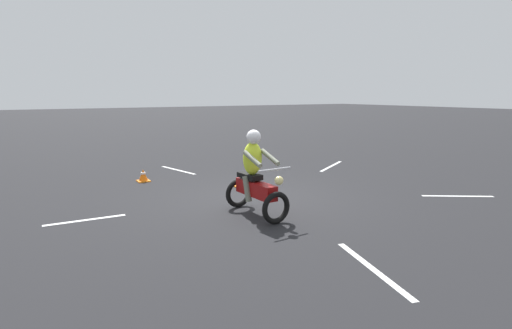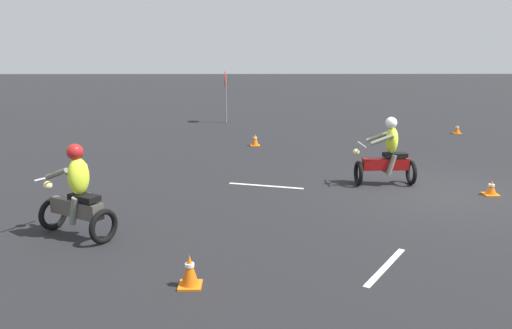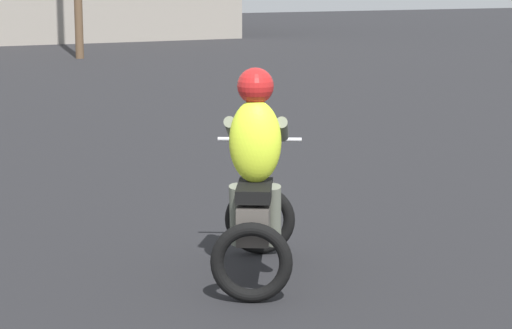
# 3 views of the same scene
# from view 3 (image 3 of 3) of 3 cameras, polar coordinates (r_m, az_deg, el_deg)

# --- Properties ---
(motorcycle_rider_background) EXTENTS (1.25, 1.51, 1.66)m
(motorcycle_rider_background) POSITION_cam_3_polar(r_m,az_deg,el_deg) (7.73, -0.01, -1.32)
(motorcycle_rider_background) COLOR black
(motorcycle_rider_background) RESTS_ON ground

